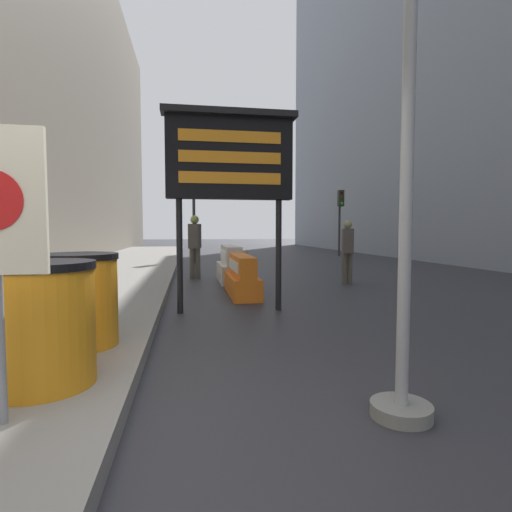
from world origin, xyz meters
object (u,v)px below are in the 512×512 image
(barrel_drum_foreground, at_px, (41,324))
(pedestrian_passerby, at_px, (347,246))
(traffic_light_far_side, at_px, (340,208))
(pedestrian_worker, at_px, (195,242))
(barrel_drum_middle, at_px, (78,300))
(message_board, at_px, (230,159))
(traffic_light_near_curb, at_px, (194,193))
(traffic_cone_near, at_px, (246,260))
(jersey_barrier_white, at_px, (231,266))
(jersey_barrier_orange_near, at_px, (242,277))

(barrel_drum_foreground, distance_m, pedestrian_passerby, 8.15)
(traffic_light_far_side, bearing_deg, pedestrian_worker, -131.38)
(barrel_drum_middle, relative_size, traffic_light_far_side, 0.28)
(barrel_drum_foreground, xyz_separation_m, pedestrian_passerby, (5.08, 6.36, 0.31))
(message_board, height_order, traffic_light_near_curb, traffic_light_near_curb)
(message_board, distance_m, traffic_light_far_side, 15.18)
(barrel_drum_middle, xyz_separation_m, pedestrian_passerby, (5.09, 5.29, 0.31))
(message_board, height_order, pedestrian_worker, message_board)
(traffic_cone_near, distance_m, traffic_light_near_curb, 4.25)
(jersey_barrier_white, relative_size, traffic_cone_near, 2.73)
(message_board, distance_m, pedestrian_passerby, 4.74)
(barrel_drum_foreground, distance_m, traffic_light_near_curb, 13.39)
(jersey_barrier_white, bearing_deg, traffic_light_far_side, 54.60)
(message_board, distance_m, jersey_barrier_orange_near, 2.75)
(traffic_cone_near, bearing_deg, pedestrian_passerby, -61.65)
(jersey_barrier_orange_near, distance_m, pedestrian_worker, 3.23)
(pedestrian_worker, distance_m, pedestrian_passerby, 4.16)
(traffic_light_near_curb, bearing_deg, barrel_drum_middle, -96.24)
(barrel_drum_middle, relative_size, pedestrian_worker, 0.54)
(traffic_light_far_side, distance_m, pedestrian_worker, 11.68)
(traffic_light_near_curb, relative_size, pedestrian_worker, 2.23)
(barrel_drum_middle, relative_size, traffic_cone_near, 1.34)
(message_board, xyz_separation_m, pedestrian_worker, (-0.51, 4.70, -1.47))
(jersey_barrier_white, height_order, traffic_light_near_curb, traffic_light_near_curb)
(barrel_drum_middle, distance_m, traffic_light_far_side, 18.12)
(barrel_drum_middle, bearing_deg, jersey_barrier_white, 70.36)
(barrel_drum_foreground, relative_size, traffic_cone_near, 1.34)
(traffic_light_far_side, relative_size, pedestrian_worker, 1.95)
(traffic_light_far_side, relative_size, pedestrian_passerby, 2.14)
(pedestrian_worker, bearing_deg, pedestrian_passerby, -100.43)
(barrel_drum_middle, height_order, pedestrian_worker, pedestrian_worker)
(barrel_drum_foreground, bearing_deg, pedestrian_passerby, 51.42)
(traffic_light_near_curb, xyz_separation_m, pedestrian_passerby, (3.77, -6.78, -1.91))
(jersey_barrier_orange_near, xyz_separation_m, pedestrian_passerby, (2.89, 1.35, 0.58))
(jersey_barrier_orange_near, bearing_deg, traffic_cone_near, 80.88)
(jersey_barrier_orange_near, bearing_deg, pedestrian_worker, 107.04)
(jersey_barrier_white, bearing_deg, pedestrian_passerby, -17.02)
(barrel_drum_middle, bearing_deg, message_board, 51.56)
(traffic_cone_near, xyz_separation_m, pedestrian_worker, (-1.75, -2.15, 0.70))
(traffic_light_far_side, bearing_deg, jersey_barrier_white, -125.40)
(barrel_drum_middle, bearing_deg, jersey_barrier_orange_near, 60.78)
(jersey_barrier_white, bearing_deg, message_board, -95.99)
(barrel_drum_middle, xyz_separation_m, traffic_cone_near, (3.03, 9.10, -0.30))
(message_board, relative_size, traffic_light_near_curb, 0.83)
(traffic_cone_near, xyz_separation_m, pedestrian_passerby, (2.06, -3.81, 0.60))
(barrel_drum_middle, height_order, traffic_cone_near, barrel_drum_middle)
(barrel_drum_foreground, height_order, traffic_light_far_side, traffic_light_far_side)
(barrel_drum_foreground, height_order, jersey_barrier_orange_near, barrel_drum_foreground)
(jersey_barrier_white, xyz_separation_m, traffic_cone_near, (0.83, 2.93, -0.07))
(message_board, distance_m, jersey_barrier_white, 4.46)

